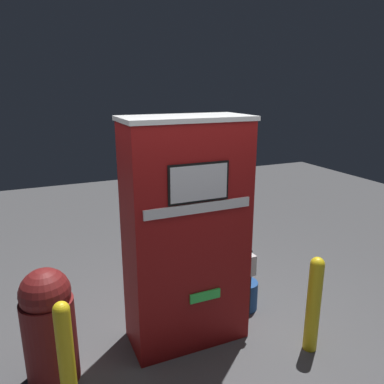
% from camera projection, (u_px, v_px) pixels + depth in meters
% --- Properties ---
extents(ground_plane, '(14.00, 14.00, 0.00)m').
position_uv_depth(ground_plane, '(198.00, 352.00, 3.52)').
color(ground_plane, '#4C4C4F').
extents(gas_pump, '(1.20, 0.58, 2.17)m').
position_uv_depth(gas_pump, '(186.00, 234.00, 3.46)').
color(gas_pump, maroon).
rests_on(gas_pump, ground_plane).
extents(safety_bollard, '(0.13, 0.13, 0.95)m').
position_uv_depth(safety_bollard, '(314.00, 302.00, 3.43)').
color(safety_bollard, yellow).
rests_on(safety_bollard, ground_plane).
extents(trash_bin, '(0.43, 0.43, 1.02)m').
position_uv_depth(trash_bin, '(49.00, 325.00, 3.06)').
color(trash_bin, maroon).
rests_on(trash_bin, ground_plane).
extents(safety_bollard_far, '(0.12, 0.12, 0.97)m').
position_uv_depth(safety_bollard_far, '(66.00, 359.00, 2.70)').
color(safety_bollard_far, yellow).
rests_on(safety_bollard_far, ground_plane).
extents(squeegee_bucket, '(0.29, 0.29, 0.71)m').
position_uv_depth(squeegee_bucket, '(244.00, 295.00, 4.18)').
color(squeegee_bucket, '#1E478C').
rests_on(squeegee_bucket, ground_plane).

